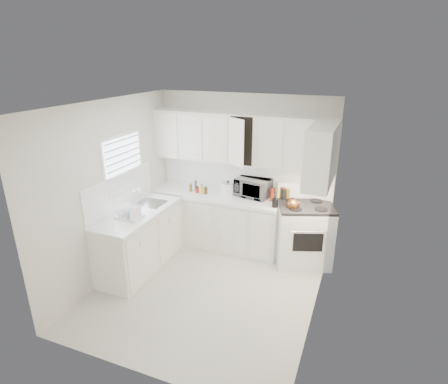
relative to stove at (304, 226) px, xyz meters
The scene contains 34 objects.
floor 1.82m from the stove, 131.61° to the right, with size 3.20×3.20×0.00m, color beige.
ceiling 2.60m from the stove, 131.61° to the right, with size 3.20×3.20×0.00m, color white.
wall_back 1.35m from the stove, 163.97° to the left, with size 3.00×3.00×0.00m, color silver.
wall_front 3.16m from the stove, 111.49° to the right, with size 3.00×3.00×0.00m, color silver.
wall_left 3.00m from the stove, 154.16° to the right, with size 3.20×3.20×0.00m, color silver.
wall_right 1.48m from the stove, 73.90° to the right, with size 3.20×3.20×0.00m, color silver.
window_blinds 2.92m from the stove, 160.50° to the right, with size 0.06×0.96×1.06m, color white, non-canonical shape.
lower_cabinets_back 1.53m from the stove, behind, with size 2.22×0.60×0.90m, color silver, non-canonical shape.
lower_cabinets_left 2.57m from the stove, 155.26° to the right, with size 0.60×1.60×0.90m, color silver, non-canonical shape.
countertop_back 1.55m from the stove, behind, with size 2.24×0.64×0.05m, color white.
countertop_left 2.58m from the stove, 155.16° to the right, with size 0.64×1.62×0.05m, color white.
backsplash_back 1.32m from the stove, 164.44° to the left, with size 2.98×0.02×0.55m, color white.
backsplash_left 2.89m from the stove, 157.71° to the right, with size 0.02×1.60×0.55m, color white.
upper_cabinets_back 1.43m from the stove, behind, with size 3.00×0.33×0.80m, color silver, non-canonical shape.
upper_cabinets_right 1.00m from the stove, 65.95° to the right, with size 0.33×0.90×0.80m, color silver, non-canonical shape.
sink 2.47m from the stove, 162.67° to the right, with size 0.42×0.38×0.30m, color gray, non-canonical shape.
stove is the anchor object (origin of this frame).
tea_kettle 0.48m from the stove, 138.37° to the right, with size 0.24×0.20×0.22m, color brown, non-canonical shape.
frying_pan 0.41m from the stove, 41.63° to the left, with size 0.24×0.40×0.04m, color black, non-canonical shape.
microwave 1.06m from the stove, 169.26° to the left, with size 0.55×0.31×0.37m, color gray.
rice_cooker 1.41m from the stove, behind, with size 0.23×0.23×0.23m, color white, non-canonical shape.
paper_towel 1.32m from the stove, behind, with size 0.12×0.12×0.27m, color white.
utensil_crock 0.68m from the stove, 161.36° to the right, with size 0.11×0.11×0.33m, color black, non-canonical shape.
dish_rack 2.69m from the stove, 150.51° to the right, with size 0.36×0.27×0.20m, color white, non-canonical shape.
spice_left_0 2.02m from the stove, behind, with size 0.06×0.06×0.13m, color brown.
spice_left_1 1.95m from the stove, behind, with size 0.06×0.06×0.13m, color #246E3C.
spice_left_2 1.88m from the stove, behind, with size 0.06×0.06×0.13m, color #AC2116.
spice_left_3 1.80m from the stove, behind, with size 0.06×0.06×0.13m, color gold.
spice_left_4 1.73m from the stove, behind, with size 0.06×0.06×0.13m, color #4B3815.
sauce_right_0 0.71m from the stove, 161.45° to the left, with size 0.06×0.06×0.19m, color #AC2116.
sauce_right_1 0.66m from the stove, 165.86° to the left, with size 0.06×0.06×0.19m, color gold.
sauce_right_2 0.63m from the stove, 157.27° to the left, with size 0.06×0.06×0.19m, color #4B3815.
sauce_right_3 0.58m from the stove, 162.07° to the left, with size 0.06×0.06×0.19m, color black.
sauce_right_4 0.56m from the stove, 150.85° to the left, with size 0.06×0.06×0.19m, color brown.
Camera 1 is at (1.88, -4.02, 3.14)m, focal length 29.38 mm.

